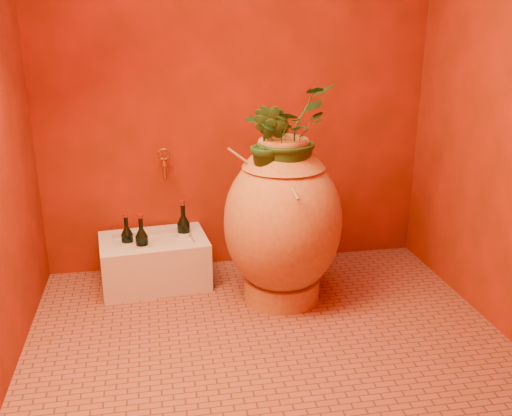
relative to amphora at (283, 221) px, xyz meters
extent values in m
plane|color=brown|center=(-0.18, -0.41, -0.49)|extent=(2.50, 2.50, 0.00)
cube|color=#571D04|center=(-0.18, 0.59, 0.76)|extent=(2.50, 0.02, 2.50)
cylinder|color=#B67333|center=(0.00, 0.00, -0.42)|extent=(0.52, 0.52, 0.13)
ellipsoid|color=#B67333|center=(0.00, 0.00, -0.01)|extent=(0.80, 0.80, 0.86)
cone|color=#B67333|center=(0.00, 0.00, 0.39)|extent=(0.55, 0.55, 0.13)
torus|color=#B67333|center=(0.00, 0.00, 0.47)|extent=(0.34, 0.34, 0.05)
cylinder|color=olive|center=(-0.08, -0.05, 0.27)|extent=(0.47, 0.14, 0.35)
cylinder|color=olive|center=(-0.02, -0.12, 0.31)|extent=(0.05, 0.47, 0.14)
cylinder|color=olive|center=(0.10, -0.08, 0.33)|extent=(0.18, 0.33, 0.24)
cube|color=beige|center=(-0.74, 0.34, -0.35)|extent=(0.69, 0.50, 0.27)
cube|color=beige|center=(-0.74, 0.51, -0.20)|extent=(0.66, 0.15, 0.03)
cube|color=beige|center=(-0.74, 0.16, -0.20)|extent=(0.66, 0.15, 0.03)
cube|color=beige|center=(-1.03, 0.34, -0.20)|extent=(0.11, 0.28, 0.03)
cube|color=beige|center=(-0.46, 0.34, -0.20)|extent=(0.11, 0.28, 0.03)
cylinder|color=black|center=(-0.55, 0.40, -0.22)|extent=(0.08, 0.08, 0.19)
cone|color=black|center=(-0.55, 0.40, -0.10)|extent=(0.08, 0.08, 0.05)
cylinder|color=black|center=(-0.55, 0.40, -0.03)|extent=(0.03, 0.03, 0.08)
cylinder|color=maroon|center=(-0.55, 0.40, 0.01)|extent=(0.03, 0.03, 0.03)
cylinder|color=silver|center=(-0.55, 0.40, -0.22)|extent=(0.08, 0.08, 0.09)
cylinder|color=black|center=(-0.90, 0.34, -0.23)|extent=(0.07, 0.07, 0.17)
cone|color=black|center=(-0.90, 0.34, -0.12)|extent=(0.07, 0.07, 0.05)
cylinder|color=black|center=(-0.90, 0.34, -0.07)|extent=(0.02, 0.02, 0.07)
cylinder|color=maroon|center=(-0.90, 0.34, -0.02)|extent=(0.03, 0.03, 0.02)
cylinder|color=silver|center=(-0.90, 0.34, -0.23)|extent=(0.08, 0.08, 0.08)
cylinder|color=black|center=(-0.81, 0.26, -0.23)|extent=(0.08, 0.08, 0.18)
cone|color=black|center=(-0.81, 0.26, -0.11)|extent=(0.08, 0.08, 0.05)
cylinder|color=black|center=(-0.81, 0.26, -0.05)|extent=(0.03, 0.03, 0.07)
cylinder|color=maroon|center=(-0.81, 0.26, 0.00)|extent=(0.03, 0.03, 0.03)
cylinder|color=silver|center=(-0.81, 0.26, -0.23)|extent=(0.08, 0.08, 0.08)
cylinder|color=#A16A25|center=(-0.65, 0.51, 0.25)|extent=(0.03, 0.15, 0.03)
cylinder|color=#A16A25|center=(-0.65, 0.43, 0.21)|extent=(0.02, 0.02, 0.09)
torus|color=#A16A25|center=(-0.65, 0.51, 0.31)|extent=(0.08, 0.01, 0.08)
cylinder|color=#A16A25|center=(-0.65, 0.51, 0.28)|extent=(0.01, 0.01, 0.05)
imported|color=#1D4117|center=(0.01, -0.01, 0.51)|extent=(0.64, 0.64, 0.54)
imported|color=#1D4117|center=(-0.10, -0.09, 0.49)|extent=(0.28, 0.29, 0.42)
camera|label=1|loc=(-0.71, -3.01, 1.13)|focal=40.00mm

